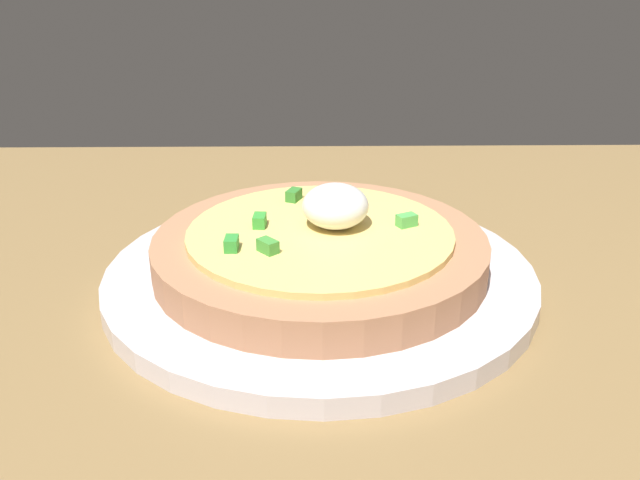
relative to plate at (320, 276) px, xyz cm
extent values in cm
cube|color=olive|center=(-4.62, 11.53, -2.27)|extent=(104.45, 89.66, 3.19)
cylinder|color=silver|center=(0.00, 0.00, 0.00)|extent=(28.37, 28.37, 1.34)
cylinder|color=#B17955|center=(0.00, 0.00, 1.81)|extent=(21.86, 21.86, 2.27)
cylinder|color=#F0CC71|center=(0.00, 0.00, 3.16)|extent=(17.36, 17.36, 0.43)
ellipsoid|color=white|center=(-1.01, -0.65, 4.80)|extent=(4.35, 4.35, 2.85)
cube|color=#358330|center=(1.81, -5.52, 3.78)|extent=(1.23, 1.49, 0.80)
cube|color=green|center=(-1.90, -5.97, 3.78)|extent=(1.49, 1.25, 0.80)
cube|color=green|center=(3.96, -0.70, 3.78)|extent=(0.87, 1.32, 0.80)
cube|color=green|center=(3.19, 3.34, 3.78)|extent=(1.45, 1.49, 0.80)
cube|color=#50B450|center=(-5.70, -0.61, 3.78)|extent=(1.50, 1.29, 0.80)
cube|color=green|center=(-0.18, -1.49, 3.78)|extent=(1.31, 1.51, 0.80)
cube|color=green|center=(5.42, 2.94, 3.78)|extent=(0.83, 1.30, 0.80)
camera|label=1|loc=(0.60, 41.04, 20.92)|focal=38.62mm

